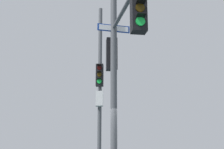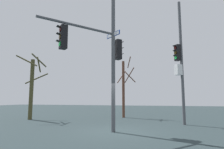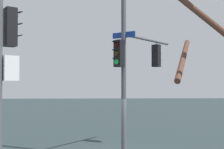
# 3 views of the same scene
# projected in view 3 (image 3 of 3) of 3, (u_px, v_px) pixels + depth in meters

# --- Properties ---
(main_signal_pole_assembly) EXTENTS (3.71, 5.01, 8.54)m
(main_signal_pole_assembly) POSITION_uv_depth(u_px,v_px,m) (127.00, 46.00, 12.52)
(main_signal_pole_assembly) COLOR #4C4F54
(main_signal_pole_assembly) RESTS_ON ground
(secondary_pole_assembly) EXTENTS (0.57, 0.67, 8.48)m
(secondary_pole_assembly) POSITION_uv_depth(u_px,v_px,m) (4.00, 45.00, 8.03)
(secondary_pole_assembly) COLOR #4C4F54
(secondary_pole_assembly) RESTS_ON ground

